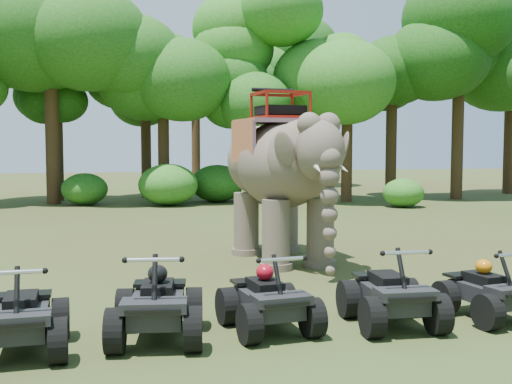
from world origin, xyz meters
TOP-DOWN VIEW (x-y plane):
  - ground at (0.00, 0.00)m, footprint 110.00×110.00m
  - elephant at (1.30, 4.00)m, footprint 2.72×5.20m
  - atv_0 at (-4.02, -1.92)m, footprint 1.30×1.74m
  - atv_1 at (-2.17, -1.74)m, footprint 1.56×1.96m
  - atv_2 at (-0.49, -1.67)m, footprint 1.39×1.78m
  - atv_3 at (1.44, -1.84)m, footprint 1.37×1.81m
  - atv_4 at (3.16, -1.85)m, footprint 1.36×1.73m
  - tree_0 at (0.00, 20.83)m, footprint 5.90×5.90m
  - tree_1 at (4.42, 19.92)m, footprint 4.77×4.77m
  - tree_2 at (8.73, 18.64)m, footprint 5.68×5.68m
  - tree_3 at (14.76, 18.66)m, footprint 6.89×6.89m
  - tree_25 at (-5.09, 22.65)m, footprint 4.75×4.75m
  - tree_27 at (2.70, 28.59)m, footprint 5.29×5.29m
  - tree_28 at (8.89, 29.47)m, footprint 6.58×6.58m
  - tree_29 at (6.71, 27.70)m, footprint 5.52×5.52m
  - tree_30 at (-0.68, 23.51)m, footprint 5.32×5.32m
  - tree_31 at (-5.22, 20.66)m, footprint 7.60×7.60m
  - tree_32 at (4.90, 20.71)m, footprint 6.85×6.85m
  - tree_33 at (11.76, 20.08)m, footprint 6.23×6.23m
  - tree_34 at (19.70, 21.43)m, footprint 7.29×7.29m
  - tree_35 at (7.09, 28.57)m, footprint 5.05×5.05m

SIDE VIEW (x-z plane):
  - ground at x=0.00m, z-range 0.00..0.00m
  - atv_4 at x=3.16m, z-range 0.00..1.17m
  - atv_2 at x=-0.49m, z-range 0.00..1.23m
  - atv_0 at x=-4.02m, z-range 0.00..1.26m
  - atv_3 at x=1.44m, z-range 0.00..1.29m
  - atv_1 at x=-2.17m, z-range 0.00..1.32m
  - elephant at x=1.30m, z-range 0.00..4.19m
  - tree_25 at x=-5.09m, z-range 0.00..6.78m
  - tree_1 at x=4.42m, z-range 0.00..6.82m
  - tree_35 at x=7.09m, z-range 0.00..7.22m
  - tree_27 at x=2.70m, z-range 0.00..7.56m
  - tree_30 at x=-0.68m, z-range 0.00..7.59m
  - tree_29 at x=6.71m, z-range 0.00..7.88m
  - tree_2 at x=8.73m, z-range 0.00..8.12m
  - tree_0 at x=0.00m, z-range 0.00..8.43m
  - tree_33 at x=11.76m, z-range 0.00..8.89m
  - tree_28 at x=8.89m, z-range 0.00..9.40m
  - tree_32 at x=4.90m, z-range 0.00..9.78m
  - tree_3 at x=14.76m, z-range 0.00..9.84m
  - tree_34 at x=19.70m, z-range 0.00..10.41m
  - tree_31 at x=-5.22m, z-range 0.00..10.86m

